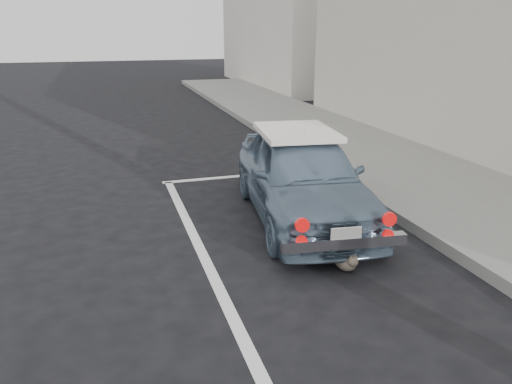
# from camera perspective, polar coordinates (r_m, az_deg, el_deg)

# --- Properties ---
(pline_front) EXTENTS (3.00, 0.12, 0.01)m
(pline_front) POSITION_cam_1_polar(r_m,az_deg,el_deg) (8.92, -1.05, 1.91)
(pline_front) COLOR silver
(pline_front) RESTS_ON ground
(pline_side) EXTENTS (0.12, 7.00, 0.01)m
(pline_side) POSITION_cam_1_polar(r_m,az_deg,el_deg) (5.44, -5.02, -9.38)
(pline_side) COLOR silver
(pline_side) RESTS_ON ground
(retro_coupe) EXTENTS (1.85, 3.70, 1.21)m
(retro_coupe) POSITION_cam_1_polar(r_m,az_deg,el_deg) (6.80, 5.28, 1.90)
(retro_coupe) COLOR slate
(retro_coupe) RESTS_ON ground
(cat) EXTENTS (0.24, 0.45, 0.24)m
(cat) POSITION_cam_1_polar(r_m,az_deg,el_deg) (5.56, 10.25, -7.75)
(cat) COLOR #655A4C
(cat) RESTS_ON ground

